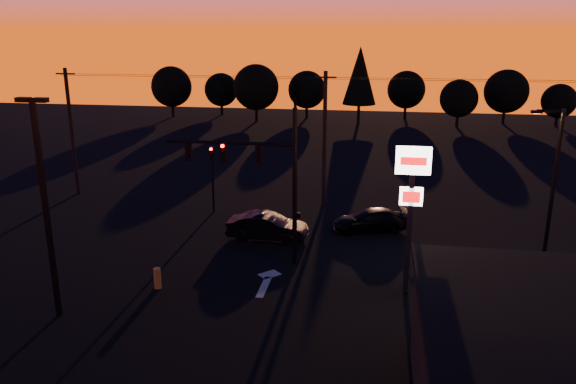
% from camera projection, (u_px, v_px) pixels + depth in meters
% --- Properties ---
extents(ground, '(120.00, 120.00, 0.00)m').
position_uv_depth(ground, '(249.00, 296.00, 25.37)').
color(ground, black).
rests_on(ground, ground).
extents(lane_arrow, '(1.20, 3.10, 0.01)m').
position_uv_depth(lane_arrow, '(267.00, 281.00, 26.87)').
color(lane_arrow, beige).
rests_on(lane_arrow, ground).
extents(traffic_signal_mast, '(6.79, 0.52, 8.58)m').
position_uv_depth(traffic_signal_mast, '(263.00, 169.00, 27.77)').
color(traffic_signal_mast, black).
rests_on(traffic_signal_mast, ground).
extents(secondary_signal, '(0.30, 0.31, 4.35)m').
position_uv_depth(secondary_signal, '(212.00, 169.00, 36.20)').
color(secondary_signal, black).
rests_on(secondary_signal, ground).
extents(parking_lot_light, '(1.25, 0.30, 9.14)m').
position_uv_depth(parking_lot_light, '(44.00, 196.00, 22.18)').
color(parking_lot_light, black).
rests_on(parking_lot_light, ground).
extents(pylon_sign, '(1.50, 0.28, 6.80)m').
position_uv_depth(pylon_sign, '(412.00, 189.00, 24.34)').
color(pylon_sign, black).
rests_on(pylon_sign, ground).
extents(streetlight, '(1.55, 0.35, 8.00)m').
position_uv_depth(streetlight, '(552.00, 183.00, 27.22)').
color(streetlight, black).
rests_on(streetlight, ground).
extents(utility_pole_0, '(1.40, 0.26, 9.00)m').
position_uv_depth(utility_pole_0, '(72.00, 131.00, 39.76)').
color(utility_pole_0, black).
rests_on(utility_pole_0, ground).
extents(utility_pole_1, '(1.40, 0.26, 9.00)m').
position_uv_depth(utility_pole_1, '(324.00, 139.00, 37.03)').
color(utility_pole_1, black).
rests_on(utility_pole_1, ground).
extents(power_wires, '(36.00, 1.22, 0.07)m').
position_uv_depth(power_wires, '(326.00, 78.00, 35.91)').
color(power_wires, black).
rests_on(power_wires, ground).
extents(bollard, '(0.33, 0.33, 1.00)m').
position_uv_depth(bollard, '(157.00, 278.00, 26.00)').
color(bollard, orange).
rests_on(bollard, ground).
extents(tree_0, '(5.36, 5.36, 6.74)m').
position_uv_depth(tree_0, '(171.00, 87.00, 74.93)').
color(tree_0, black).
rests_on(tree_0, ground).
extents(tree_1, '(4.54, 4.54, 5.71)m').
position_uv_depth(tree_1, '(221.00, 90.00, 77.04)').
color(tree_1, black).
rests_on(tree_1, ground).
extents(tree_2, '(5.77, 5.78, 7.26)m').
position_uv_depth(tree_2, '(256.00, 87.00, 71.12)').
color(tree_2, black).
rests_on(tree_2, ground).
extents(tree_3, '(4.95, 4.95, 6.22)m').
position_uv_depth(tree_3, '(307.00, 90.00, 74.18)').
color(tree_3, black).
rests_on(tree_3, ground).
extents(tree_4, '(4.18, 4.18, 9.50)m').
position_uv_depth(tree_4, '(360.00, 75.00, 69.66)').
color(tree_4, black).
rests_on(tree_4, ground).
extents(tree_5, '(4.95, 4.95, 6.22)m').
position_uv_depth(tree_5, '(406.00, 90.00, 74.10)').
color(tree_5, black).
rests_on(tree_5, ground).
extents(tree_6, '(4.54, 4.54, 5.71)m').
position_uv_depth(tree_6, '(459.00, 98.00, 67.59)').
color(tree_6, black).
rests_on(tree_6, ground).
extents(tree_7, '(5.36, 5.36, 6.74)m').
position_uv_depth(tree_7, '(506.00, 91.00, 69.35)').
color(tree_7, black).
rests_on(tree_7, ground).
extents(tree_8, '(4.12, 4.12, 5.19)m').
position_uv_depth(tree_8, '(559.00, 101.00, 67.75)').
color(tree_8, black).
rests_on(tree_8, ground).
extents(car_mid, '(4.64, 1.83, 1.50)m').
position_uv_depth(car_mid, '(267.00, 227.00, 31.98)').
color(car_mid, black).
rests_on(car_mid, ground).
extents(car_right, '(4.77, 2.95, 1.29)m').
position_uv_depth(car_right, '(370.00, 220.00, 33.40)').
color(car_right, black).
rests_on(car_right, ground).
extents(suv_parked, '(2.92, 4.98, 1.30)m').
position_uv_depth(suv_parked, '(476.00, 333.00, 21.01)').
color(suv_parked, black).
rests_on(suv_parked, ground).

